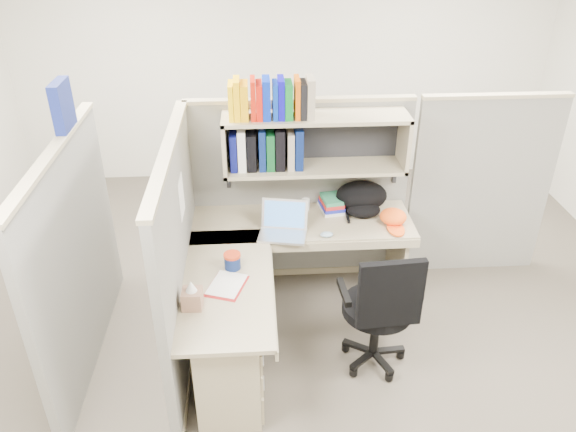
{
  "coord_description": "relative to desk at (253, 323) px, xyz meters",
  "views": [
    {
      "loc": [
        -0.36,
        -3.25,
        2.98
      ],
      "look_at": [
        -0.14,
        0.25,
        0.97
      ],
      "focal_mm": 35.0,
      "sensor_mm": 36.0,
      "label": 1
    }
  ],
  "objects": [
    {
      "name": "ground",
      "position": [
        0.41,
        0.29,
        -0.44
      ],
      "size": [
        6.0,
        6.0,
        0.0
      ],
      "primitive_type": "plane",
      "color": "#3C362E",
      "rests_on": "ground"
    },
    {
      "name": "room_shell",
      "position": [
        0.41,
        0.29,
        1.18
      ],
      "size": [
        6.0,
        6.0,
        6.0
      ],
      "color": "beige",
      "rests_on": "ground"
    },
    {
      "name": "cubicle",
      "position": [
        0.04,
        0.74,
        0.47
      ],
      "size": [
        3.79,
        1.84,
        1.95
      ],
      "color": "#60615C",
      "rests_on": "ground"
    },
    {
      "name": "desk",
      "position": [
        0.0,
        0.0,
        0.0
      ],
      "size": [
        1.74,
        1.75,
        0.73
      ],
      "color": "gray",
      "rests_on": "ground"
    },
    {
      "name": "laptop",
      "position": [
        0.24,
        0.64,
        0.42
      ],
      "size": [
        0.41,
        0.41,
        0.25
      ],
      "primitive_type": null,
      "rotation": [
        0.0,
        0.0,
        -0.19
      ],
      "color": "silver",
      "rests_on": "desk"
    },
    {
      "name": "backpack",
      "position": [
        0.9,
        0.97,
        0.41
      ],
      "size": [
        0.49,
        0.43,
        0.25
      ],
      "primitive_type": null,
      "rotation": [
        0.0,
        0.0,
        -0.31
      ],
      "color": "black",
      "rests_on": "desk"
    },
    {
      "name": "orange_cap",
      "position": [
        1.11,
        0.78,
        0.35
      ],
      "size": [
        0.21,
        0.25,
        0.12
      ],
      "primitive_type": null,
      "rotation": [
        0.0,
        0.0,
        -0.01
      ],
      "color": "#FE5716",
      "rests_on": "desk"
    },
    {
      "name": "snack_canister",
      "position": [
        -0.13,
        0.25,
        0.35
      ],
      "size": [
        0.12,
        0.12,
        0.12
      ],
      "color": "#0D1D4F",
      "rests_on": "desk"
    },
    {
      "name": "tissue_box",
      "position": [
        -0.37,
        -0.16,
        0.39
      ],
      "size": [
        0.13,
        0.13,
        0.2
      ],
      "primitive_type": null,
      "rotation": [
        0.0,
        0.0,
        -0.05
      ],
      "color": "#9C7058",
      "rests_on": "desk"
    },
    {
      "name": "mouse",
      "position": [
        0.57,
        0.61,
        0.31
      ],
      "size": [
        0.1,
        0.07,
        0.04
      ],
      "primitive_type": "ellipsoid",
      "rotation": [
        0.0,
        0.0,
        -0.04
      ],
      "color": "#87A9BF",
      "rests_on": "desk"
    },
    {
      "name": "paper_cup",
      "position": [
        0.45,
        1.04,
        0.34
      ],
      "size": [
        0.09,
        0.09,
        0.1
      ],
      "primitive_type": "cylinder",
      "rotation": [
        0.0,
        0.0,
        0.33
      ],
      "color": "silver",
      "rests_on": "desk"
    },
    {
      "name": "book_stack",
      "position": [
        0.66,
        1.03,
        0.35
      ],
      "size": [
        0.21,
        0.26,
        0.12
      ],
      "primitive_type": null,
      "rotation": [
        0.0,
        0.0,
        0.16
      ],
      "color": "gray",
      "rests_on": "desk"
    },
    {
      "name": "loose_paper",
      "position": [
        -0.17,
        0.06,
        0.29
      ],
      "size": [
        0.28,
        0.33,
        0.0
      ],
      "primitive_type": null,
      "rotation": [
        0.0,
        0.0,
        -0.33
      ],
      "color": "white",
      "rests_on": "desk"
    },
    {
      "name": "task_chair",
      "position": [
        0.86,
        -0.01,
        -0.07
      ],
      "size": [
        0.55,
        0.51,
        1.03
      ],
      "color": "black",
      "rests_on": "ground"
    }
  ]
}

